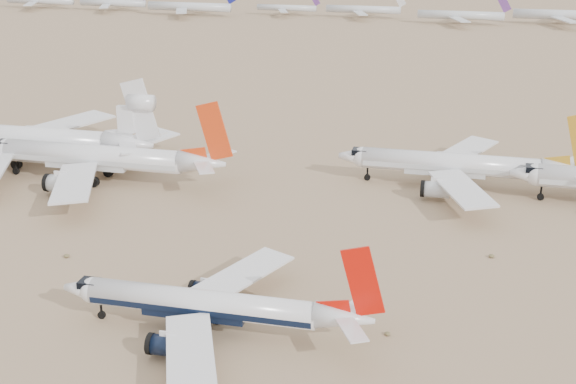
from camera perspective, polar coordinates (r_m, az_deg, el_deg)
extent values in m
plane|color=#85694D|center=(114.83, -5.34, -9.06)|extent=(7000.00, 7000.00, 0.00)
cylinder|color=white|center=(110.23, -6.19, -7.85)|extent=(31.88, 3.77, 3.77)
cube|color=black|center=(110.45, -6.18, -8.07)|extent=(31.24, 3.82, 0.85)
sphere|color=white|center=(116.17, -13.67, -6.81)|extent=(3.77, 3.77, 3.77)
cube|color=black|center=(115.96, -13.96, -6.31)|extent=(2.64, 2.45, 0.94)
cone|color=white|center=(105.65, 4.05, -8.92)|extent=(7.97, 3.77, 3.77)
cube|color=white|center=(100.69, -6.98, -11.22)|extent=(12.31, 19.40, 0.59)
cube|color=white|center=(102.06, 4.57, -9.75)|extent=(5.06, 6.62, 0.23)
cylinder|color=black|center=(105.61, -8.50, -10.77)|extent=(4.43, 2.71, 2.71)
cube|color=white|center=(119.27, -3.26, -5.85)|extent=(12.31, 19.40, 0.59)
cube|color=white|center=(108.42, 5.20, -7.87)|extent=(5.06, 6.62, 0.23)
cylinder|color=black|center=(118.39, -5.69, -7.04)|extent=(4.43, 2.71, 2.71)
cube|color=red|center=(102.82, 5.35, -6.36)|extent=(6.04, 0.30, 9.95)
cylinder|color=black|center=(117.49, -13.11, -8.51)|extent=(1.13, 0.47, 1.13)
cylinder|color=black|center=(109.38, -5.92, -10.20)|extent=(1.58, 0.94, 1.58)
cylinder|color=black|center=(113.70, -5.04, -8.91)|extent=(1.58, 0.94, 1.58)
sphere|color=white|center=(164.02, 17.28, 1.18)|extent=(4.52, 4.52, 4.52)
cube|color=black|center=(163.59, 17.09, 1.61)|extent=(3.16, 2.94, 1.13)
cylinder|color=black|center=(165.56, 17.51, -0.33)|extent=(1.36, 0.56, 1.36)
cylinder|color=white|center=(167.25, 11.48, 2.01)|extent=(36.18, 4.40, 4.40)
cube|color=silver|center=(167.42, 11.47, 1.83)|extent=(35.46, 4.46, 0.99)
sphere|color=white|center=(168.69, 5.34, 2.49)|extent=(4.40, 4.40, 4.40)
cube|color=black|center=(168.42, 5.13, 2.90)|extent=(3.08, 2.86, 1.10)
cone|color=white|center=(168.07, 19.11, 1.49)|extent=(9.05, 4.40, 4.40)
cube|color=white|center=(155.35, 12.26, 0.25)|extent=(13.97, 22.02, 0.68)
cylinder|color=silver|center=(159.71, 10.54, 0.16)|extent=(5.03, 3.17, 3.17)
cube|color=white|center=(179.62, 12.55, 2.92)|extent=(13.97, 22.02, 0.68)
cube|color=white|center=(172.07, 19.60, 2.04)|extent=(5.74, 7.51, 0.26)
cylinder|color=silver|center=(176.68, 10.91, 2.08)|extent=(5.03, 3.17, 3.17)
cylinder|color=black|center=(169.92, 5.66, 1.05)|extent=(1.32, 0.55, 1.32)
cylinder|color=black|center=(165.61, 11.85, 0.29)|extent=(1.85, 1.10, 1.85)
cylinder|color=black|center=(171.43, 11.94, 0.96)|extent=(1.85, 1.10, 1.85)
cylinder|color=white|center=(172.11, -13.73, 2.51)|extent=(39.22, 4.79, 4.79)
cube|color=silver|center=(172.28, -13.71, 2.32)|extent=(38.44, 4.87, 1.08)
sphere|color=white|center=(181.75, -19.26, 2.87)|extent=(4.79, 4.79, 4.79)
cube|color=black|center=(181.77, -19.50, 3.28)|extent=(3.36, 3.12, 1.20)
cone|color=white|center=(162.58, -6.09, 2.08)|extent=(9.81, 4.79, 4.79)
cube|color=white|center=(159.42, -14.95, 0.68)|extent=(15.15, 23.87, 0.74)
cube|color=white|center=(157.72, -5.99, 1.75)|extent=(6.23, 8.14, 0.29)
cylinder|color=silver|center=(165.95, -15.81, 0.57)|extent=(5.45, 3.45, 3.45)
cube|color=white|center=(182.93, -10.93, 3.48)|extent=(15.15, 23.87, 0.74)
cube|color=white|center=(165.87, -4.96, 2.70)|extent=(6.23, 8.14, 0.29)
cylinder|color=silver|center=(182.19, -12.90, 2.55)|extent=(5.45, 3.45, 3.45)
cube|color=red|center=(159.75, -5.26, 4.34)|extent=(7.43, 0.38, 12.25)
cylinder|color=black|center=(182.50, -18.77, 1.41)|extent=(1.44, 0.60, 1.44)
cylinder|color=black|center=(169.94, -13.62, 0.69)|extent=(2.01, 1.20, 2.01)
cylinder|color=black|center=(175.59, -12.65, 1.40)|extent=(2.01, 1.20, 2.01)
cylinder|color=white|center=(188.53, -18.80, 3.70)|extent=(44.11, 5.28, 5.28)
cube|color=silver|center=(188.70, -18.78, 3.51)|extent=(43.23, 5.36, 1.19)
cone|color=white|center=(175.60, -11.23, 3.37)|extent=(11.03, 5.28, 5.28)
cube|color=white|center=(170.13, -11.28, 3.06)|extent=(7.00, 9.16, 0.32)
cube|color=white|center=(199.84, -15.63, 4.64)|extent=(17.04, 26.85, 0.82)
cube|color=white|center=(179.00, -9.95, 4.00)|extent=(7.00, 9.16, 0.32)
cylinder|color=silver|center=(199.52, -17.68, 3.70)|extent=(6.13, 3.80, 3.80)
cube|color=white|center=(172.37, -10.46, 5.74)|extent=(8.36, 0.42, 13.78)
cylinder|color=white|center=(171.84, -10.41, 6.29)|extent=(5.51, 3.42, 3.42)
cylinder|color=black|center=(185.97, -18.74, 1.88)|extent=(2.22, 1.32, 2.22)
cylinder|color=black|center=(191.93, -17.60, 2.56)|extent=(2.22, 1.32, 2.22)
cylinder|color=silver|center=(468.58, -17.21, 12.88)|extent=(38.82, 3.84, 3.84)
cube|color=silver|center=(460.06, -17.83, 12.63)|extent=(10.23, 17.87, 0.38)
cylinder|color=silver|center=(448.35, -12.35, 13.00)|extent=(36.82, 3.64, 3.64)
cube|color=silver|center=(439.91, -12.88, 12.76)|extent=(9.70, 16.95, 0.36)
cube|color=silver|center=(456.97, -11.82, 13.09)|extent=(9.70, 16.95, 0.36)
cylinder|color=silver|center=(422.52, -7.03, 12.95)|extent=(43.98, 4.35, 4.35)
cube|color=silver|center=(412.04, -7.59, 12.65)|extent=(11.59, 20.24, 0.43)
cube|color=silver|center=(433.20, -6.49, 13.05)|extent=(11.59, 20.24, 0.43)
cylinder|color=silver|center=(420.18, -0.10, 12.96)|extent=(30.89, 3.05, 3.05)
cube|color=silver|center=(412.54, -0.37, 12.77)|extent=(8.14, 14.22, 0.31)
cube|color=silver|center=(427.95, 0.16, 13.03)|extent=(8.14, 14.22, 0.31)
cylinder|color=silver|center=(413.08, 5.37, 12.80)|extent=(37.39, 3.70, 3.70)
cube|color=silver|center=(403.65, 5.16, 12.56)|extent=(9.85, 17.21, 0.37)
cube|color=silver|center=(422.65, 5.57, 12.88)|extent=(9.85, 17.21, 0.37)
cylinder|color=silver|center=(397.61, 12.18, 12.19)|extent=(40.40, 3.99, 3.99)
cube|color=#633483|center=(396.72, 15.06, 12.93)|extent=(8.05, 0.40, 10.13)
cube|color=silver|center=(387.33, 12.11, 11.91)|extent=(10.64, 18.60, 0.40)
cube|color=silver|center=(408.05, 12.23, 12.29)|extent=(10.64, 18.60, 0.40)
cylinder|color=silver|center=(409.31, 19.02, 11.82)|extent=(46.50, 4.60, 4.60)
cube|color=silver|center=(397.51, 19.15, 11.49)|extent=(12.25, 21.41, 0.46)
cube|color=silver|center=(421.29, 18.89, 11.95)|extent=(12.25, 21.41, 0.46)
ellipsoid|color=brown|center=(138.06, -15.47, -4.39)|extent=(0.98, 0.98, 0.54)
ellipsoid|color=brown|center=(111.41, 7.09, -9.97)|extent=(0.84, 0.84, 0.46)
ellipsoid|color=brown|center=(137.24, 14.28, -4.42)|extent=(0.98, 0.98, 0.54)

